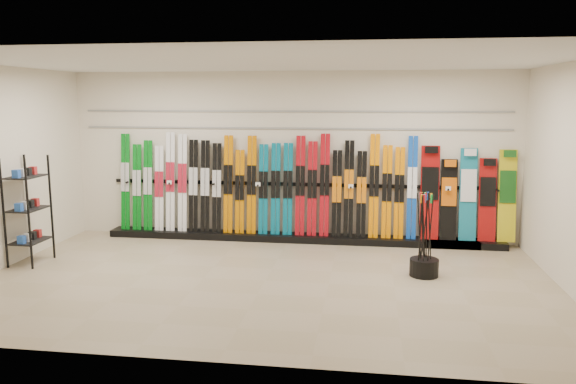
# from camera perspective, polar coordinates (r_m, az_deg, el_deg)

# --- Properties ---
(floor) EXTENTS (8.00, 8.00, 0.00)m
(floor) POSITION_cam_1_polar(r_m,az_deg,el_deg) (7.95, -2.33, -8.99)
(floor) COLOR #9C8B6B
(floor) RESTS_ON ground
(back_wall) EXTENTS (8.00, 0.00, 8.00)m
(back_wall) POSITION_cam_1_polar(r_m,az_deg,el_deg) (10.06, 0.21, 3.65)
(back_wall) COLOR beige
(back_wall) RESTS_ON floor
(ceiling) EXTENTS (8.00, 8.00, 0.00)m
(ceiling) POSITION_cam_1_polar(r_m,az_deg,el_deg) (7.56, -2.49, 13.13)
(ceiling) COLOR silver
(ceiling) RESTS_ON back_wall
(ski_rack_base) EXTENTS (8.00, 0.40, 0.12)m
(ski_rack_base) POSITION_cam_1_polar(r_m,az_deg,el_deg) (10.06, 1.31, -4.68)
(ski_rack_base) COLOR black
(ski_rack_base) RESTS_ON floor
(skis) EXTENTS (5.37, 0.21, 1.80)m
(skis) POSITION_cam_1_polar(r_m,az_deg,el_deg) (10.03, -2.50, 0.47)
(skis) COLOR #056D14
(skis) RESTS_ON ski_rack_base
(snowboards) EXTENTS (1.58, 0.25, 1.60)m
(snowboards) POSITION_cam_1_polar(r_m,az_deg,el_deg) (10.05, 17.76, -0.41)
(snowboards) COLOR #990C0C
(snowboards) RESTS_ON ski_rack_base
(accessory_rack) EXTENTS (0.40, 0.60, 1.66)m
(accessory_rack) POSITION_cam_1_polar(r_m,az_deg,el_deg) (9.46, -24.89, -1.71)
(accessory_rack) COLOR black
(accessory_rack) RESTS_ON floor
(pole_bin) EXTENTS (0.41, 0.41, 0.25)m
(pole_bin) POSITION_cam_1_polar(r_m,az_deg,el_deg) (8.35, 13.65, -7.45)
(pole_bin) COLOR black
(pole_bin) RESTS_ON floor
(ski_poles) EXTENTS (0.25, 0.35, 1.18)m
(ski_poles) POSITION_cam_1_polar(r_m,az_deg,el_deg) (8.23, 13.64, -4.19)
(ski_poles) COLOR black
(ski_poles) RESTS_ON pole_bin
(slatwall_rail_0) EXTENTS (7.60, 0.02, 0.03)m
(slatwall_rail_0) POSITION_cam_1_polar(r_m,az_deg,el_deg) (10.00, 0.20, 6.49)
(slatwall_rail_0) COLOR gray
(slatwall_rail_0) RESTS_ON back_wall
(slatwall_rail_1) EXTENTS (7.60, 0.02, 0.03)m
(slatwall_rail_1) POSITION_cam_1_polar(r_m,az_deg,el_deg) (9.99, 0.20, 8.21)
(slatwall_rail_1) COLOR gray
(slatwall_rail_1) RESTS_ON back_wall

